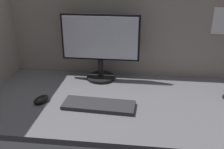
% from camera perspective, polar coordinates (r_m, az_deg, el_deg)
% --- Properties ---
extents(ground_plane, '(1.80, 0.80, 0.03)m').
position_cam_1_polar(ground_plane, '(1.46, 6.09, -5.82)').
color(ground_plane, '#515156').
extents(cubicle_wall_back, '(1.80, 0.06, 0.70)m').
position_cam_1_polar(cubicle_wall_back, '(1.69, 6.94, 11.48)').
color(cubicle_wall_back, gray).
rests_on(cubicle_wall_back, ground_plane).
extents(monitor, '(0.48, 0.18, 0.41)m').
position_cam_1_polar(monitor, '(1.62, -2.51, 6.73)').
color(monitor, black).
rests_on(monitor, ground_plane).
extents(keyboard, '(0.38, 0.15, 0.02)m').
position_cam_1_polar(keyboard, '(1.37, -2.88, -6.66)').
color(keyboard, '#262628').
rests_on(keyboard, ground_plane).
extents(mouse, '(0.09, 0.11, 0.03)m').
position_cam_1_polar(mouse, '(1.45, -15.06, -5.23)').
color(mouse, black).
rests_on(mouse, ground_plane).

